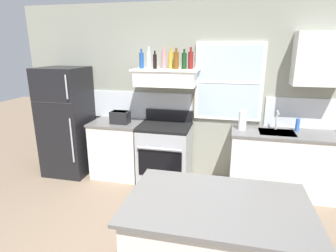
# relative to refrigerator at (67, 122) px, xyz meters

# --- Properties ---
(back_wall) EXTENTS (5.40, 0.11, 2.70)m
(back_wall) POSITION_rel_refrigerator_xyz_m (1.93, 0.39, 0.48)
(back_wall) COLOR gray
(back_wall) RESTS_ON ground_plane
(refrigerator) EXTENTS (0.70, 0.72, 1.75)m
(refrigerator) POSITION_rel_refrigerator_xyz_m (0.00, 0.00, 0.00)
(refrigerator) COLOR black
(refrigerator) RESTS_ON ground_plane
(counter_left_of_stove) EXTENTS (0.79, 0.63, 0.91)m
(counter_left_of_stove) POSITION_rel_refrigerator_xyz_m (0.85, 0.06, -0.42)
(counter_left_of_stove) COLOR silver
(counter_left_of_stove) RESTS_ON ground_plane
(toaster) EXTENTS (0.30, 0.20, 0.19)m
(toaster) POSITION_rel_refrigerator_xyz_m (0.94, -0.01, 0.13)
(toaster) COLOR black
(toaster) RESTS_ON counter_left_of_stove
(stove_range) EXTENTS (0.76, 0.69, 1.09)m
(stove_range) POSITION_rel_refrigerator_xyz_m (1.65, 0.02, -0.41)
(stove_range) COLOR #9EA0A5
(stove_range) RESTS_ON ground_plane
(range_hood_shelf) EXTENTS (0.96, 0.52, 0.24)m
(range_hood_shelf) POSITION_rel_refrigerator_xyz_m (1.65, 0.12, 0.75)
(range_hood_shelf) COLOR white
(bottle_blue_liqueur) EXTENTS (0.07, 0.07, 0.28)m
(bottle_blue_liqueur) POSITION_rel_refrigerator_xyz_m (1.28, 0.08, 0.99)
(bottle_blue_liqueur) COLOR #1E478C
(bottle_blue_liqueur) RESTS_ON range_hood_shelf
(bottle_clear_tall) EXTENTS (0.06, 0.06, 0.32)m
(bottle_clear_tall) POSITION_rel_refrigerator_xyz_m (1.39, 0.11, 1.00)
(bottle_clear_tall) COLOR silver
(bottle_clear_tall) RESTS_ON range_hood_shelf
(bottle_balsamic_dark) EXTENTS (0.06, 0.06, 0.26)m
(bottle_balsamic_dark) POSITION_rel_refrigerator_xyz_m (1.49, 0.07, 0.98)
(bottle_balsamic_dark) COLOR black
(bottle_balsamic_dark) RESTS_ON range_hood_shelf
(bottle_rose_pink) EXTENTS (0.07, 0.07, 0.31)m
(bottle_rose_pink) POSITION_rel_refrigerator_xyz_m (1.60, 0.16, 1.00)
(bottle_rose_pink) COLOR #C67F84
(bottle_rose_pink) RESTS_ON range_hood_shelf
(bottle_champagne_gold_foil) EXTENTS (0.08, 0.08, 0.30)m
(bottle_champagne_gold_foil) POSITION_rel_refrigerator_xyz_m (1.71, 0.17, 1.00)
(bottle_champagne_gold_foil) COLOR #B29333
(bottle_champagne_gold_foil) RESTS_ON range_hood_shelf
(bottle_amber_wine) EXTENTS (0.07, 0.07, 0.29)m
(bottle_amber_wine) POSITION_rel_refrigerator_xyz_m (1.81, 0.07, 0.99)
(bottle_amber_wine) COLOR brown
(bottle_amber_wine) RESTS_ON range_hood_shelf
(bottle_dark_green_wine) EXTENTS (0.07, 0.07, 0.28)m
(bottle_dark_green_wine) POSITION_rel_refrigerator_xyz_m (1.91, 0.11, 0.99)
(bottle_dark_green_wine) COLOR #143819
(bottle_dark_green_wine) RESTS_ON range_hood_shelf
(bottle_red_label_wine) EXTENTS (0.07, 0.07, 0.30)m
(bottle_red_label_wine) POSITION_rel_refrigerator_xyz_m (2.00, 0.15, 1.00)
(bottle_red_label_wine) COLOR maroon
(bottle_red_label_wine) RESTS_ON range_hood_shelf
(counter_right_with_sink) EXTENTS (1.43, 0.63, 0.91)m
(counter_right_with_sink) POSITION_rel_refrigerator_xyz_m (3.35, 0.06, -0.42)
(counter_right_with_sink) COLOR silver
(counter_right_with_sink) RESTS_ON ground_plane
(sink_faucet) EXTENTS (0.03, 0.17, 0.28)m
(sink_faucet) POSITION_rel_refrigerator_xyz_m (3.25, 0.16, 0.21)
(sink_faucet) COLOR silver
(sink_faucet) RESTS_ON counter_right_with_sink
(paper_towel_roll) EXTENTS (0.11, 0.11, 0.27)m
(paper_towel_roll) POSITION_rel_refrigerator_xyz_m (2.78, 0.06, 0.17)
(paper_towel_roll) COLOR white
(paper_towel_roll) RESTS_ON counter_right_with_sink
(dish_soap_bottle) EXTENTS (0.06, 0.06, 0.18)m
(dish_soap_bottle) POSITION_rel_refrigerator_xyz_m (3.53, 0.16, 0.13)
(dish_soap_bottle) COLOR blue
(dish_soap_bottle) RESTS_ON counter_right_with_sink
(kitchen_island) EXTENTS (1.40, 0.90, 0.91)m
(kitchen_island) POSITION_rel_refrigerator_xyz_m (2.54, -1.96, -0.42)
(kitchen_island) COLOR silver
(kitchen_island) RESTS_ON ground_plane
(upper_cabinet_right) EXTENTS (0.64, 0.32, 0.70)m
(upper_cabinet_right) POSITION_rel_refrigerator_xyz_m (3.70, 0.20, 1.03)
(upper_cabinet_right) COLOR silver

